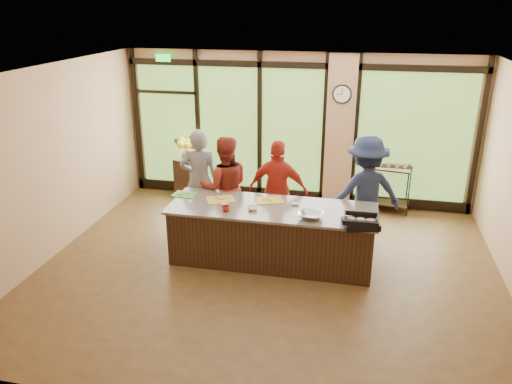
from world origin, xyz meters
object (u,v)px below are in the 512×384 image
at_px(cook_right, 365,193).
at_px(flower_stand, 189,179).
at_px(cook_left, 200,181).
at_px(island_base, 272,235).
at_px(bar_cart, 391,182).
at_px(roasting_pan, 361,224).

xyz_separation_m(cook_right, flower_stand, (-3.56, 1.38, -0.51)).
height_order(cook_right, flower_stand, cook_right).
bearing_deg(cook_left, flower_stand, -74.72).
xyz_separation_m(island_base, bar_cart, (1.89, 2.45, 0.16)).
bearing_deg(flower_stand, roasting_pan, -16.12).
bearing_deg(roasting_pan, cook_left, 139.55).
height_order(cook_left, flower_stand, cook_left).
distance_m(roasting_pan, flower_stand, 4.45).
bearing_deg(island_base, cook_right, 31.84).
xyz_separation_m(flower_stand, bar_cart, (4.06, 0.20, 0.16)).
xyz_separation_m(roasting_pan, bar_cart, (0.55, 2.89, -0.36)).
relative_size(flower_stand, bar_cart, 0.87).
bearing_deg(cook_left, roasting_pan, 142.86).
distance_m(cook_left, cook_right, 2.85).
height_order(island_base, bar_cart, bar_cart).
bearing_deg(cook_right, roasting_pan, 67.16).
xyz_separation_m(cook_right, roasting_pan, (-0.05, -1.31, 0.01)).
distance_m(roasting_pan, bar_cart, 2.96).
bearing_deg(cook_left, cook_right, 167.92).
distance_m(island_base, cook_left, 1.76).
bearing_deg(roasting_pan, cook_right, 72.18).
relative_size(roasting_pan, flower_stand, 0.55).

